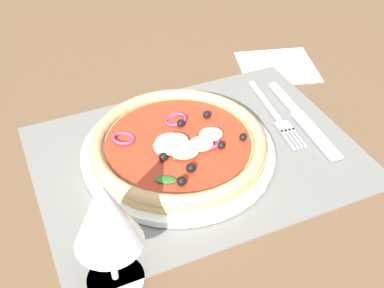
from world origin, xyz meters
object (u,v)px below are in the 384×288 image
(knife, at_px, (302,119))
(napkin, at_px, (277,66))
(fork, at_px, (276,116))
(pizza, at_px, (178,143))
(wine_glass, at_px, (106,218))
(plate, at_px, (178,152))

(knife, relative_size, napkin, 1.52)
(fork, bearing_deg, knife, 61.92)
(napkin, bearing_deg, fork, 58.04)
(pizza, height_order, wine_glass, wine_glass)
(pizza, distance_m, napkin, 0.30)
(fork, bearing_deg, wine_glass, -54.01)
(wine_glass, bearing_deg, plate, -131.46)
(pizza, height_order, knife, pizza)
(pizza, distance_m, knife, 0.21)
(plate, relative_size, knife, 1.35)
(pizza, relative_size, wine_glass, 1.65)
(plate, bearing_deg, pizza, 86.93)
(pizza, relative_size, knife, 1.23)
(knife, distance_m, wine_glass, 0.39)
(plate, distance_m, wine_glass, 0.23)
(plate, height_order, napkin, plate)
(knife, height_order, wine_glass, wine_glass)
(plate, relative_size, napkin, 2.06)
(plate, xyz_separation_m, pizza, (0.00, 0.00, 0.02))
(plate, bearing_deg, fork, -173.79)
(fork, distance_m, knife, 0.04)
(plate, relative_size, fork, 1.50)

